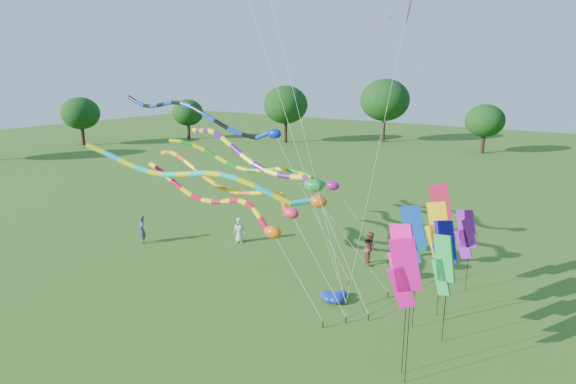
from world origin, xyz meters
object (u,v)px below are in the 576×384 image
Objects in this scene: person_c at (370,248)px; tube_kite_red at (226,205)px; person_b at (142,230)px; person_a at (239,230)px; tube_kite_orange at (236,186)px; blue_nylon_heap at (334,296)px.

tube_kite_red is at bearing 103.81° from person_c.
person_b is 0.95× the size of person_c.
person_c reaches higher than person_a.
person_b is at bearing -169.13° from person_a.
blue_nylon_heap is (5.47, 0.32, -4.55)m from tube_kite_orange.
tube_kite_orange is 8.17m from person_c.
person_b is at bearing 73.57° from person_c.
person_c is (4.91, 6.08, -3.05)m from tube_kite_red.
tube_kite_orange is at bearing 106.82° from tube_kite_red.
tube_kite_orange is 8.80m from person_b.
person_b is 13.80m from person_c.
tube_kite_orange is 8.61× the size of blue_nylon_heap.
blue_nylon_heap is 0.82× the size of person_c.
tube_kite_red reaches higher than person_a.
person_a is at bearing 139.44° from tube_kite_orange.
person_b is at bearing -177.51° from tube_kite_red.
tube_kite_red reaches higher than blue_nylon_heap.
person_b is at bearing -179.93° from blue_nylon_heap.
tube_kite_red is 8.39m from person_c.
person_c reaches higher than blue_nylon_heap.
person_a is 0.85× the size of person_c.
blue_nylon_heap is (5.38, 1.18, -3.78)m from tube_kite_red.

